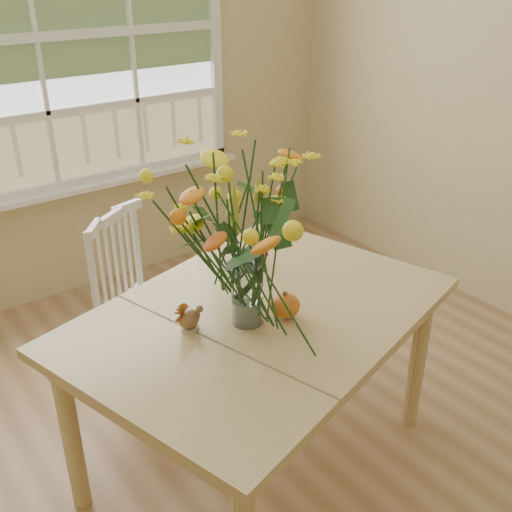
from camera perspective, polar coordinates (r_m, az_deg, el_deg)
wall_back at (r=3.63m, az=-19.91°, el=15.90°), size 4.00×0.02×2.70m
window at (r=3.56m, az=-20.18°, el=18.67°), size 2.42×0.12×1.74m
dining_table at (r=2.30m, az=0.30°, el=-7.14°), size 1.61×1.33×0.75m
windsor_chair at (r=2.87m, az=-11.31°, el=-3.85°), size 0.56×0.56×0.89m
flower_vase at (r=2.00m, az=-0.91°, el=3.14°), size 0.54×0.54×0.65m
pumpkin at (r=2.19m, az=2.75°, el=-4.82°), size 0.11×0.11×0.09m
turkey_figurine at (r=2.13m, az=-6.36°, el=-5.99°), size 0.10×0.08×0.10m
dark_gourd at (r=2.55m, az=-0.88°, el=-0.09°), size 0.12×0.08×0.07m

